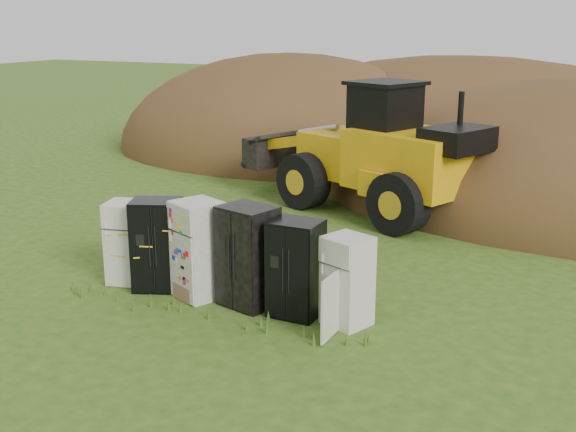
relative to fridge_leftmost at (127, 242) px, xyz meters
The scene contains 10 objects.
ground 2.50m from the fridge_leftmost, ahead, with size 120.00×120.00×0.00m, color #2C4F15.
fridge_leftmost is the anchor object (origin of this frame).
fridge_black_side 0.76m from the fridge_leftmost, ahead, with size 0.94×0.74×1.79m, color black, non-canonical shape.
fridge_sticker 1.72m from the fridge_leftmost, ahead, with size 0.84×0.77×1.88m, color silver, non-canonical shape.
fridge_dark_mid 2.76m from the fridge_leftmost, ahead, with size 0.96×0.79×1.89m, color black, non-canonical shape.
fridge_black_right 3.75m from the fridge_leftmost, ahead, with size 0.88×0.73×1.75m, color black, non-canonical shape.
fridge_open_door 4.72m from the fridge_leftmost, ahead, with size 0.72×0.67×1.59m, color beige, non-canonical shape.
wheel_loader 7.89m from the fridge_leftmost, 74.43° to the left, with size 7.39×3.00×3.57m, color orange, non-canonical shape.
dirt_mound_left 15.09m from the fridge_leftmost, 103.07° to the left, with size 14.50×10.88×7.71m, color #4E3519.
dirt_mound_back 17.68m from the fridge_leftmost, 80.85° to the left, with size 19.81×13.21×7.53m, color #4E3519.
Camera 1 is at (6.50, -10.97, 5.18)m, focal length 45.00 mm.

